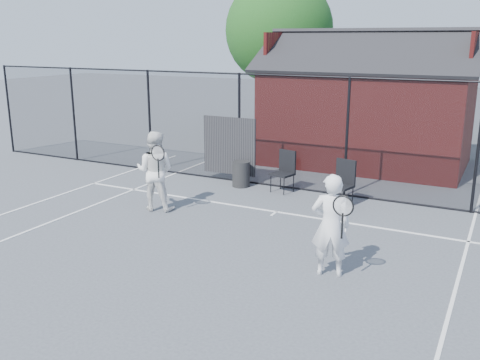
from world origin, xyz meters
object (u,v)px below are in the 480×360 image
at_px(chair_left, 282,172).
at_px(waste_bin, 241,174).
at_px(player_back, 155,171).
at_px(chair_right, 340,184).
at_px(clubhouse, 367,113).
at_px(player_front, 331,225).

height_order(chair_left, waste_bin, chair_left).
distance_m(player_back, chair_right, 4.36).
bearing_deg(clubhouse, player_back, -113.60).
height_order(clubhouse, player_back, clubhouse).
distance_m(clubhouse, waste_bin, 5.10).
height_order(chair_right, waste_bin, chair_right).
relative_size(clubhouse, waste_bin, 9.43).
relative_size(player_back, chair_right, 1.71).
relative_size(chair_left, waste_bin, 1.53).
xyz_separation_m(player_back, chair_left, (2.06, 2.69, -0.40)).
height_order(clubhouse, player_front, clubhouse).
relative_size(chair_left, chair_right, 0.98).
distance_m(clubhouse, player_front, 8.88).
distance_m(player_front, waste_bin, 5.81).
bearing_deg(player_front, chair_left, 121.75).
distance_m(chair_right, waste_bin, 2.95).
bearing_deg(player_front, chair_right, 104.24).
relative_size(player_front, player_back, 0.95).
bearing_deg(chair_left, clubhouse, 90.41).
distance_m(clubhouse, player_back, 7.76).
height_order(player_front, chair_right, player_front).
bearing_deg(waste_bin, clubhouse, 63.02).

